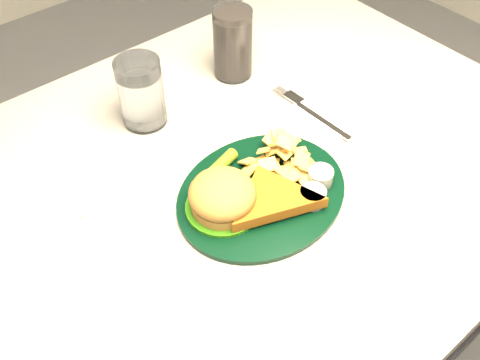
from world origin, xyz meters
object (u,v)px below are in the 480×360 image
object	(u,v)px
dinner_plate	(262,182)
fork_napkin	(319,118)
water_glass	(141,93)
cola_glass	(233,44)
table	(218,306)

from	to	relation	value
dinner_plate	fork_napkin	size ratio (longest dim) A/B	1.75
water_glass	cola_glass	bearing A→B (deg)	2.13
dinner_plate	cola_glass	xyz separation A→B (m)	(0.16, 0.27, 0.03)
dinner_plate	cola_glass	distance (m)	0.32
table	cola_glass	world-z (taller)	cola_glass
cola_glass	fork_napkin	size ratio (longest dim) A/B	0.83
water_glass	cola_glass	size ratio (longest dim) A/B	0.91
water_glass	fork_napkin	size ratio (longest dim) A/B	0.76
table	fork_napkin	world-z (taller)	fork_napkin
table	dinner_plate	size ratio (longest dim) A/B	4.32
table	water_glass	size ratio (longest dim) A/B	9.92
water_glass	fork_napkin	xyz separation A→B (m)	(0.23, -0.20, -0.05)
dinner_plate	water_glass	size ratio (longest dim) A/B	2.29
table	cola_glass	distance (m)	0.53
table	water_glass	xyz separation A→B (m)	(0.01, 0.19, 0.44)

